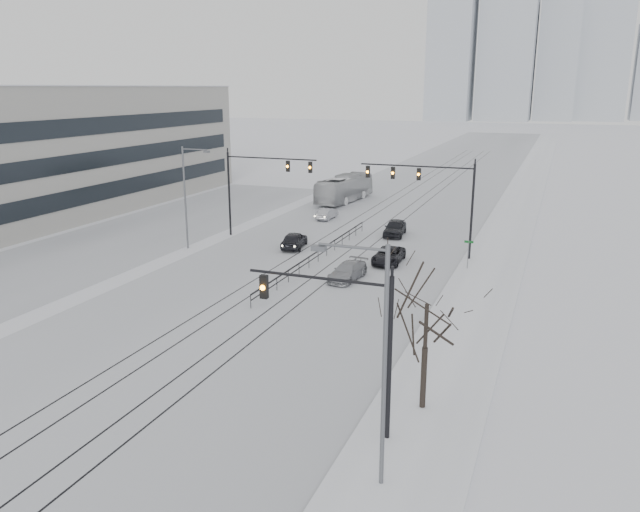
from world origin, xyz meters
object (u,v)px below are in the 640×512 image
Objects in this scene: bare_tree at (427,315)px; box_truck at (344,189)px; traffic_mast_near at (351,331)px; sedan_nb_front at (389,256)px; sedan_nb_right at (348,272)px; sedan_nb_far at (395,228)px; sedan_sb_inner at (294,240)px; sedan_sb_outer at (327,214)px.

box_truck is at bearing 112.85° from bare_tree.
box_truck is at bearing 109.27° from traffic_mast_near.
box_truck is at bearing 114.14° from sedan_nb_front.
sedan_nb_far reaches higher than sedan_nb_right.
traffic_mast_near is at bearing -64.96° from sedan_nb_right.
bare_tree is 30.00m from sedan_sb_inner.
traffic_mast_near reaches higher than sedan_nb_right.
bare_tree is at bearing 114.99° from sedan_sb_inner.
bare_tree is 1.39× the size of sedan_nb_right.
traffic_mast_near is at bearing 112.67° from sedan_sb_outer.
sedan_sb_outer is 10.15m from sedan_nb_far.
sedan_nb_right is 0.37× the size of box_truck.
sedan_nb_far reaches higher than sedan_nb_front.
traffic_mast_near is at bearing 115.24° from box_truck.
sedan_nb_front is at bearing 101.64° from traffic_mast_near.
sedan_nb_right is 15.21m from sedan_nb_far.
traffic_mast_near is 1.87× the size of sedan_sb_outer.
sedan_nb_front is 1.05× the size of sedan_nb_right.
bare_tree is 24.34m from sedan_nb_front.
traffic_mast_near is at bearing -83.62° from sedan_nb_far.
bare_tree is (2.41, 3.00, -0.07)m from traffic_mast_near.
sedan_sb_inner is 0.95× the size of sedan_nb_far.
traffic_mast_near is 1.55× the size of sedan_nb_far.
sedan_sb_outer is at bearing -91.95° from sedan_sb_inner.
sedan_sb_inner is 23.95m from box_truck.
traffic_mast_near is 1.15× the size of bare_tree.
sedan_sb_inner is at bearing 166.92° from sedan_nb_front.
sedan_nb_right is at bearing -108.89° from sedan_nb_front.
bare_tree is at bearing 118.82° from box_truck.
sedan_nb_right is 0.97× the size of sedan_nb_far.
sedan_nb_front is 28.41m from box_truck.
sedan_sb_inner is at bearing 98.43° from sedan_sb_outer.
sedan_nb_far is at bearing 151.87° from sedan_sb_outer.
sedan_nb_front is (10.87, -14.60, 0.02)m from sedan_sb_outer.
traffic_mast_near reaches higher than sedan_sb_outer.
bare_tree reaches higher than sedan_nb_front.
sedan_nb_far is at bearing 97.31° from sedan_nb_right.
sedan_nb_front reaches higher than sedan_nb_right.
bare_tree reaches higher than box_truck.
traffic_mast_near is 3.85m from bare_tree.
sedan_sb_inner is 0.94× the size of sedan_nb_front.
sedan_nb_right is (-9.38, 17.24, -3.85)m from bare_tree.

